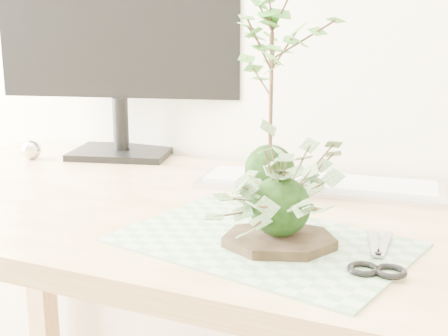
% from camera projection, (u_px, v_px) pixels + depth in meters
% --- Properties ---
extents(desk, '(1.60, 0.70, 0.74)m').
position_uv_depth(desk, '(240.00, 256.00, 1.14)').
color(desk, '#DFBE89').
rests_on(desk, ground_plane).
extents(cutting_mat, '(0.48, 0.37, 0.00)m').
position_uv_depth(cutting_mat, '(263.00, 242.00, 0.96)').
color(cutting_mat, '#618D60').
rests_on(cutting_mat, desk).
extents(stone_dish, '(0.23, 0.23, 0.01)m').
position_uv_depth(stone_dish, '(279.00, 240.00, 0.94)').
color(stone_dish, black).
rests_on(stone_dish, cutting_mat).
extents(ivy_kokedama, '(0.32, 0.32, 0.18)m').
position_uv_depth(ivy_kokedama, '(281.00, 179.00, 0.92)').
color(ivy_kokedama, black).
rests_on(ivy_kokedama, stone_dish).
extents(maple_kokedama, '(0.29, 0.29, 0.41)m').
position_uv_depth(maple_kokedama, '(272.00, 45.00, 1.16)').
color(maple_kokedama, black).
rests_on(maple_kokedama, desk).
extents(keyboard, '(0.51, 0.21, 0.02)m').
position_uv_depth(keyboard, '(319.00, 184.00, 1.26)').
color(keyboard, silver).
rests_on(keyboard, desk).
extents(monitor, '(0.58, 0.23, 0.53)m').
position_uv_depth(monitor, '(119.00, 32.00, 1.50)').
color(monitor, black).
rests_on(monitor, desk).
extents(foil_ball, '(0.05, 0.05, 0.05)m').
position_uv_depth(foil_ball, '(31.00, 150.00, 1.52)').
color(foil_ball, silver).
rests_on(foil_ball, desk).
extents(scissors, '(0.09, 0.18, 0.01)m').
position_uv_depth(scissors, '(374.00, 263.00, 0.86)').
color(scissors, gray).
rests_on(scissors, cutting_mat).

